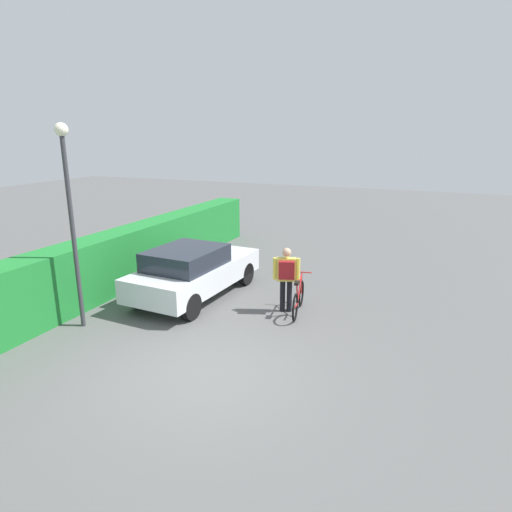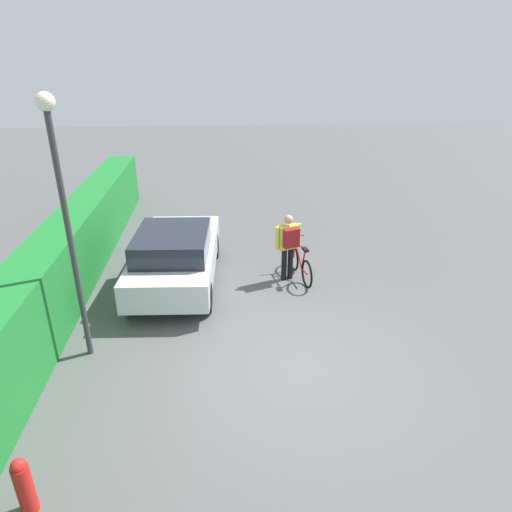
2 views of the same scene
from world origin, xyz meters
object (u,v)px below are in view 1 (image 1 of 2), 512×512
object	(u,v)px
parked_car_near	(193,270)
street_lamp	(69,201)
bicycle	(298,299)
person_rider	(286,274)

from	to	relation	value
parked_car_near	street_lamp	bearing A→B (deg)	151.88
bicycle	person_rider	world-z (taller)	person_rider
bicycle	person_rider	xyz separation A→B (m)	(-0.05, 0.31, 0.61)
parked_car_near	street_lamp	xyz separation A→B (m)	(-2.63, 1.40, 2.14)
bicycle	street_lamp	distance (m)	5.67
parked_car_near	person_rider	size ratio (longest dim) A/B	2.60
parked_car_near	bicycle	distance (m)	2.96
parked_car_near	street_lamp	distance (m)	3.66
street_lamp	bicycle	bearing A→B (deg)	-58.70
parked_car_near	street_lamp	size ratio (longest dim) A/B	0.94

